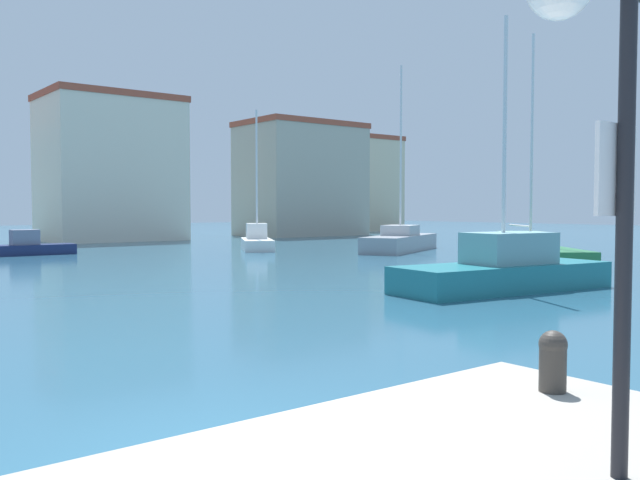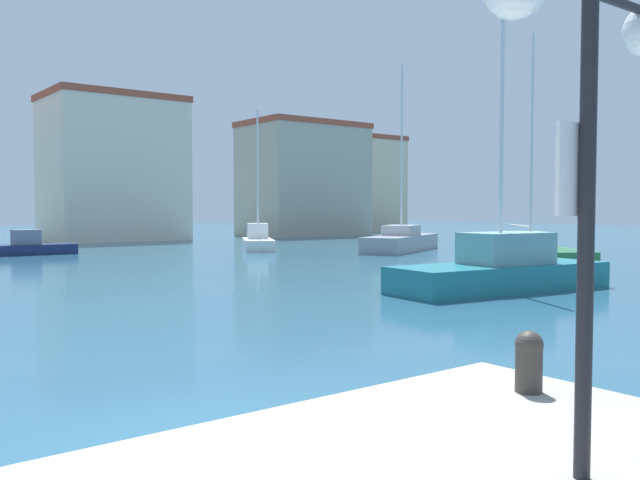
# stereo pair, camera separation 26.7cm
# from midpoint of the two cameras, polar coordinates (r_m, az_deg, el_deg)

# --- Properties ---
(water) EXTENTS (160.00, 160.00, 0.00)m
(water) POSITION_cam_midpoint_polar(r_m,az_deg,el_deg) (31.83, -2.57, -1.91)
(water) COLOR #285670
(water) RESTS_ON ground
(lamppost) EXTENTS (1.81, 0.35, 4.29)m
(lamppost) POSITION_cam_midpoint_polar(r_m,az_deg,el_deg) (4.51, 23.39, 14.83)
(lamppost) COLOR black
(lamppost) RESTS_ON pier_quay
(mooring_bollard) EXTENTS (0.25, 0.25, 0.55)m
(mooring_bollard) POSITION_cam_midpoint_polar(r_m,az_deg,el_deg) (6.45, 18.36, -9.51)
(mooring_bollard) COLOR #38332D
(mooring_bollard) RESTS_ON pier_quay
(sailboat_grey_near_pier) EXTENTS (8.24, 5.66, 10.97)m
(sailboat_grey_near_pier) POSITION_cam_midpoint_polar(r_m,az_deg,el_deg) (40.52, 7.05, -0.08)
(sailboat_grey_near_pier) COLOR gray
(sailboat_grey_near_pier) RESTS_ON water
(sailboat_white_distant_east) EXTENTS (3.93, 5.23, 8.53)m
(sailboat_white_distant_east) POSITION_cam_midpoint_polar(r_m,az_deg,el_deg) (41.65, -5.08, -0.05)
(sailboat_white_distant_east) COLOR white
(sailboat_white_distant_east) RESTS_ON water
(sailboat_green_center_channel) EXTENTS (7.41, 8.61, 10.40)m
(sailboat_green_center_channel) POSITION_cam_midpoint_polar(r_m,az_deg,el_deg) (32.35, 17.47, -0.99)
(sailboat_green_center_channel) COLOR #28703D
(sailboat_green_center_channel) RESTS_ON water
(motorboat_navy_far_right) EXTENTS (5.44, 1.82, 1.39)m
(motorboat_navy_far_right) POSITION_cam_midpoint_polar(r_m,az_deg,el_deg) (40.23, -23.50, -0.56)
(motorboat_navy_far_right) COLOR #19234C
(motorboat_navy_far_right) RESTS_ON water
(sailboat_teal_outer_mooring) EXTENTS (7.60, 3.28, 8.44)m
(sailboat_teal_outer_mooring) POSITION_cam_midpoint_polar(r_m,az_deg,el_deg) (21.75, 15.39, -2.44)
(sailboat_teal_outer_mooring) COLOR #1E707A
(sailboat_teal_outer_mooring) RESTS_ON water
(yacht_club) EXTENTS (10.17, 7.62, 11.36)m
(yacht_club) POSITION_cam_midpoint_polar(r_m,az_deg,el_deg) (56.01, -16.91, 5.80)
(yacht_club) COLOR beige
(yacht_club) RESTS_ON ground
(harbor_office) EXTENTS (10.88, 7.60, 10.51)m
(harbor_office) POSITION_cam_midpoint_polar(r_m,az_deg,el_deg) (63.56, -1.30, 5.15)
(harbor_office) COLOR #B2A893
(harbor_office) RESTS_ON ground
(warehouse_block) EXTENTS (9.14, 7.35, 10.57)m
(warehouse_block) POSITION_cam_midpoint_polar(r_m,az_deg,el_deg) (76.27, 3.20, 4.77)
(warehouse_block) COLOR beige
(warehouse_block) RESTS_ON ground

